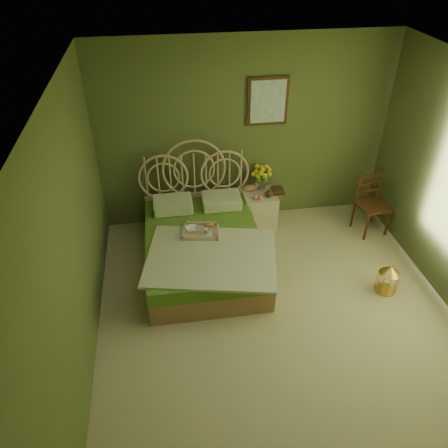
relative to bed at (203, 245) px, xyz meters
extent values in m
plane|color=#C7BC8F|center=(0.72, -1.21, -0.29)|extent=(4.50, 4.50, 0.00)
plane|color=silver|center=(0.72, -1.21, 2.31)|extent=(4.50, 4.50, 0.00)
plane|color=#4F5C30|center=(0.72, 1.04, 1.01)|extent=(4.00, 0.00, 4.00)
plane|color=#4F5C30|center=(-1.28, -1.21, 1.01)|extent=(0.00, 4.50, 4.50)
cube|color=#381E0F|center=(1.01, 1.02, 1.46)|extent=(0.54, 0.03, 0.64)
cube|color=silver|center=(1.01, 1.00, 1.46)|extent=(0.46, 0.01, 0.56)
cube|color=#AA7B55|center=(0.00, -0.06, -0.15)|extent=(1.41, 1.88, 0.28)
cube|color=olive|center=(0.00, -0.06, 0.09)|extent=(1.41, 1.88, 0.19)
cube|color=beige|center=(0.05, -0.48, 0.19)|extent=(1.68, 1.41, 0.03)
cube|color=beige|center=(-0.33, 0.60, 0.26)|extent=(0.52, 0.38, 0.15)
cube|color=beige|center=(0.33, 0.60, 0.26)|extent=(0.52, 0.38, 0.15)
cube|color=tan|center=(-0.02, -0.01, 0.20)|extent=(0.50, 0.42, 0.04)
ellipsoid|color=#B77A38|center=(0.10, 0.08, 0.25)|extent=(0.12, 0.07, 0.05)
cube|color=beige|center=(0.91, 0.77, -0.04)|extent=(0.46, 0.46, 0.50)
cylinder|color=silver|center=(0.95, 0.88, 0.30)|extent=(0.10, 0.10, 0.18)
ellipsoid|color=#AA7B55|center=(0.78, 0.86, 0.26)|extent=(0.21, 0.11, 0.10)
sphere|color=#E46758|center=(0.81, 0.63, 0.25)|extent=(0.07, 0.07, 0.07)
sphere|color=#E46758|center=(0.88, 0.62, 0.25)|extent=(0.07, 0.07, 0.07)
cube|color=#381E0F|center=(2.42, 0.35, 0.14)|extent=(0.46, 0.46, 0.04)
cylinder|color=#381E0F|center=(2.25, 0.17, -0.08)|extent=(0.03, 0.03, 0.43)
cylinder|color=#381E0F|center=(2.59, 0.17, -0.08)|extent=(0.03, 0.03, 0.43)
cylinder|color=#381E0F|center=(2.25, 0.52, -0.08)|extent=(0.03, 0.03, 0.43)
cylinder|color=#381E0F|center=(2.59, 0.52, -0.08)|extent=(0.03, 0.03, 0.43)
cube|color=#381E0F|center=(2.42, 0.52, 0.38)|extent=(0.35, 0.09, 0.48)
cylinder|color=#CA8F40|center=(2.12, -0.85, -0.29)|extent=(0.25, 0.25, 0.01)
cylinder|color=#CA8F40|center=(2.12, -0.85, -0.15)|extent=(0.25, 0.25, 0.27)
cone|color=#CA8F40|center=(2.12, -0.85, 0.03)|extent=(0.25, 0.25, 0.10)
imported|color=#381E0F|center=(1.09, 0.79, 0.22)|extent=(0.18, 0.24, 0.02)
imported|color=#472819|center=(1.09, 0.79, 0.24)|extent=(0.15, 0.21, 0.02)
imported|color=white|center=(-0.12, 0.04, 0.24)|extent=(0.16, 0.16, 0.04)
imported|color=white|center=(0.06, -0.07, 0.26)|extent=(0.09, 0.09, 0.07)
camera|label=1|loc=(-0.40, -4.37, 3.44)|focal=35.00mm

